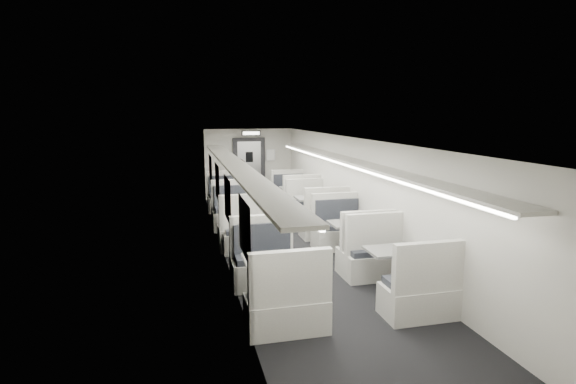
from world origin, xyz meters
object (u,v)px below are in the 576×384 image
booth_left_a (229,203)px  passenger (241,188)px  booth_left_d (274,281)px  exit_sign (251,133)px  booth_right_a (296,200)px  booth_right_b (315,212)px  booth_right_d (394,271)px  booth_left_b (240,221)px  booth_right_c (353,241)px  booth_left_c (252,244)px  vestibule_door (249,169)px

booth_left_a → passenger: bearing=-16.4°
booth_left_d → exit_sign: bearing=83.1°
booth_right_a → booth_right_b: (0.00, -1.91, 0.03)m
booth_right_d → exit_sign: exit_sign is taller
booth_left_b → booth_right_d: bearing=-63.3°
booth_left_a → booth_right_b: bearing=-41.3°
booth_right_a → booth_left_d: bearing=-107.6°
booth_left_b → exit_sign: size_ratio=3.78×
booth_left_d → booth_right_c: bearing=41.4°
booth_left_c → booth_right_b: bearing=48.8°
booth_right_a → vestibule_door: (-1.00, 2.50, 0.65)m
booth_left_b → booth_left_a: bearing=90.0°
booth_left_c → passenger: 3.98m
booth_left_b → vestibule_door: bearing=78.4°
booth_left_d → booth_right_a: 6.60m
booth_right_c → vestibule_door: size_ratio=1.07×
booth_left_b → booth_left_c: size_ratio=1.13×
booth_right_b → booth_right_c: (0.00, -2.62, -0.02)m
booth_left_a → booth_right_a: booth_left_a is taller
booth_right_b → booth_left_a: bearing=138.7°
booth_right_c → passenger: bearing=111.2°
booth_left_b → booth_right_c: booth_left_b is taller
booth_right_b → passenger: (-1.66, 1.65, 0.42)m
booth_left_b → booth_right_c: size_ratio=1.04×
booth_right_b → booth_right_c: bearing=-90.0°
booth_right_a → booth_right_d: booth_right_d is taller
booth_right_a → passenger: bearing=-171.2°
booth_right_c → booth_left_d: bearing=-138.6°
booth_left_d → vestibule_door: (1.00, 8.79, 0.64)m
booth_left_d → booth_right_a: booth_left_d is taller
booth_right_c → booth_right_d: bearing=-90.0°
booth_left_d → booth_right_b: size_ratio=0.97×
booth_right_b → booth_right_d: booth_right_b is taller
booth_left_d → booth_right_d: bearing=-1.5°
booth_left_c → exit_sign: size_ratio=3.34×
booth_left_c → booth_right_c: (2.00, -0.33, 0.03)m
booth_left_c → booth_left_d: size_ratio=0.92×
booth_right_a → booth_right_d: bearing=-90.0°
booth_left_c → booth_right_c: size_ratio=0.92×
booth_right_a → vestibule_door: vestibule_door is taller
exit_sign → booth_right_d: bearing=-83.2°
booth_left_a → booth_right_d: bearing=-72.1°
booth_left_b → booth_right_a: bearing=49.8°
booth_left_b → booth_right_d: booth_left_b is taller
booth_left_d → exit_sign: size_ratio=3.64×
booth_left_a → booth_right_c: size_ratio=1.00×
booth_left_d → vestibule_door: vestibule_door is taller
booth_left_d → passenger: bearing=86.7°
booth_right_b → passenger: size_ratio=1.40×
booth_right_d → passenger: (-1.66, 6.09, 0.44)m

